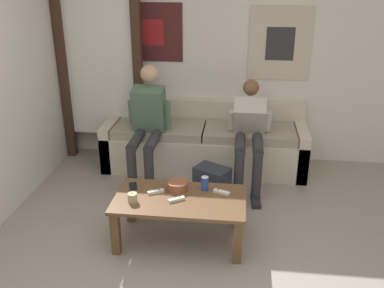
{
  "coord_description": "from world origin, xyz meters",
  "views": [
    {
      "loc": [
        0.35,
        -2.36,
        2.21
      ],
      "look_at": [
        -0.09,
        1.33,
        0.67
      ],
      "focal_mm": 40.0,
      "sensor_mm": 36.0,
      "label": 1
    }
  ],
  "objects_px": {
    "drink_can_blue": "(205,183)",
    "cell_phone": "(133,186)",
    "game_controller_near_right": "(176,199)",
    "coffee_table": "(180,205)",
    "game_controller_near_left": "(221,192)",
    "person_seated_adult": "(147,121)",
    "game_controller_far_center": "(156,192)",
    "person_seated_teen": "(249,131)",
    "couch": "(205,144)",
    "backpack": "(211,185)",
    "pillar_candle": "(132,198)",
    "ceramic_bowl": "(177,185)"
  },
  "relations": [
    {
      "from": "coffee_table",
      "to": "person_seated_adult",
      "type": "height_order",
      "value": "person_seated_adult"
    },
    {
      "from": "coffee_table",
      "to": "game_controller_near_left",
      "type": "distance_m",
      "value": 0.37
    },
    {
      "from": "game_controller_near_right",
      "to": "cell_phone",
      "type": "relative_size",
      "value": 0.93
    },
    {
      "from": "game_controller_near_right",
      "to": "game_controller_far_center",
      "type": "distance_m",
      "value": 0.23
    },
    {
      "from": "person_seated_teen",
      "to": "person_seated_adult",
      "type": "bearing_deg",
      "value": -177.46
    },
    {
      "from": "drink_can_blue",
      "to": "game_controller_near_left",
      "type": "relative_size",
      "value": 0.85
    },
    {
      "from": "drink_can_blue",
      "to": "cell_phone",
      "type": "bearing_deg",
      "value": -178.39
    },
    {
      "from": "ceramic_bowl",
      "to": "game_controller_far_center",
      "type": "height_order",
      "value": "ceramic_bowl"
    },
    {
      "from": "ceramic_bowl",
      "to": "cell_phone",
      "type": "bearing_deg",
      "value": 179.25
    },
    {
      "from": "backpack",
      "to": "cell_phone",
      "type": "height_order",
      "value": "cell_phone"
    },
    {
      "from": "person_seated_adult",
      "to": "game_controller_near_left",
      "type": "bearing_deg",
      "value": -49.52
    },
    {
      "from": "ceramic_bowl",
      "to": "person_seated_adult",
      "type": "bearing_deg",
      "value": 115.73
    },
    {
      "from": "person_seated_adult",
      "to": "game_controller_near_right",
      "type": "bearing_deg",
      "value": -67.21
    },
    {
      "from": "person_seated_teen",
      "to": "couch",
      "type": "bearing_deg",
      "value": 145.62
    },
    {
      "from": "person_seated_adult",
      "to": "cell_phone",
      "type": "xyz_separation_m",
      "value": [
        0.08,
        -0.98,
        -0.26
      ]
    },
    {
      "from": "game_controller_far_center",
      "to": "person_seated_adult",
      "type": "bearing_deg",
      "value": 105.55
    },
    {
      "from": "couch",
      "to": "backpack",
      "type": "bearing_deg",
      "value": -79.77
    },
    {
      "from": "person_seated_adult",
      "to": "drink_can_blue",
      "type": "bearing_deg",
      "value": -53.48
    },
    {
      "from": "person_seated_teen",
      "to": "game_controller_far_center",
      "type": "distance_m",
      "value": 1.38
    },
    {
      "from": "person_seated_teen",
      "to": "cell_phone",
      "type": "xyz_separation_m",
      "value": [
        -1.02,
        -1.03,
        -0.18
      ]
    },
    {
      "from": "coffee_table",
      "to": "person_seated_teen",
      "type": "distance_m",
      "value": 1.33
    },
    {
      "from": "drink_can_blue",
      "to": "game_controller_far_center",
      "type": "distance_m",
      "value": 0.43
    },
    {
      "from": "ceramic_bowl",
      "to": "cell_phone",
      "type": "height_order",
      "value": "ceramic_bowl"
    },
    {
      "from": "person_seated_teen",
      "to": "backpack",
      "type": "distance_m",
      "value": 0.73
    },
    {
      "from": "person_seated_adult",
      "to": "game_controller_far_center",
      "type": "distance_m",
      "value": 1.14
    },
    {
      "from": "game_controller_near_left",
      "to": "ceramic_bowl",
      "type": "bearing_deg",
      "value": 176.5
    },
    {
      "from": "coffee_table",
      "to": "person_seated_adult",
      "type": "relative_size",
      "value": 0.88
    },
    {
      "from": "ceramic_bowl",
      "to": "drink_can_blue",
      "type": "relative_size",
      "value": 1.47
    },
    {
      "from": "drink_can_blue",
      "to": "game_controller_near_left",
      "type": "height_order",
      "value": "drink_can_blue"
    },
    {
      "from": "game_controller_near_right",
      "to": "coffee_table",
      "type": "bearing_deg",
      "value": 67.99
    },
    {
      "from": "backpack",
      "to": "ceramic_bowl",
      "type": "height_order",
      "value": "ceramic_bowl"
    },
    {
      "from": "backpack",
      "to": "game_controller_near_right",
      "type": "bearing_deg",
      "value": -107.13
    },
    {
      "from": "couch",
      "to": "game_controller_near_right",
      "type": "height_order",
      "value": "couch"
    },
    {
      "from": "coffee_table",
      "to": "person_seated_adult",
      "type": "xyz_separation_m",
      "value": [
        -0.51,
        1.13,
        0.33
      ]
    },
    {
      "from": "game_controller_near_left",
      "to": "cell_phone",
      "type": "bearing_deg",
      "value": 177.89
    },
    {
      "from": "backpack",
      "to": "coffee_table",
      "type": "bearing_deg",
      "value": -106.78
    },
    {
      "from": "couch",
      "to": "cell_phone",
      "type": "distance_m",
      "value": 1.47
    },
    {
      "from": "game_controller_near_left",
      "to": "coffee_table",
      "type": "bearing_deg",
      "value": -160.91
    },
    {
      "from": "cell_phone",
      "to": "person_seated_adult",
      "type": "bearing_deg",
      "value": 94.45
    },
    {
      "from": "backpack",
      "to": "pillar_candle",
      "type": "bearing_deg",
      "value": -125.54
    },
    {
      "from": "person_seated_teen",
      "to": "cell_phone",
      "type": "height_order",
      "value": "person_seated_teen"
    },
    {
      "from": "couch",
      "to": "game_controller_near_right",
      "type": "distance_m",
      "value": 1.58
    },
    {
      "from": "coffee_table",
      "to": "game_controller_near_right",
      "type": "bearing_deg",
      "value": -112.01
    },
    {
      "from": "backpack",
      "to": "game_controller_far_center",
      "type": "xyz_separation_m",
      "value": [
        -0.43,
        -0.66,
        0.26
      ]
    },
    {
      "from": "person_seated_adult",
      "to": "game_controller_near_right",
      "type": "xyz_separation_m",
      "value": [
        0.49,
        -1.18,
        -0.25
      ]
    },
    {
      "from": "pillar_candle",
      "to": "drink_can_blue",
      "type": "xyz_separation_m",
      "value": [
        0.57,
        0.28,
        0.02
      ]
    },
    {
      "from": "backpack",
      "to": "game_controller_near_left",
      "type": "bearing_deg",
      "value": -77.85
    },
    {
      "from": "ceramic_bowl",
      "to": "pillar_candle",
      "type": "height_order",
      "value": "pillar_candle"
    },
    {
      "from": "pillar_candle",
      "to": "game_controller_far_center",
      "type": "relative_size",
      "value": 0.64
    },
    {
      "from": "game_controller_near_left",
      "to": "game_controller_far_center",
      "type": "height_order",
      "value": "same"
    }
  ]
}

